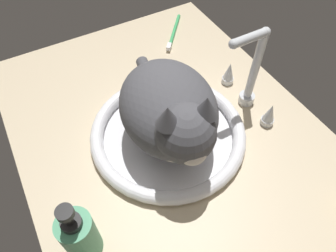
{
  "coord_description": "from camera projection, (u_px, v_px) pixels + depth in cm",
  "views": [
    {
      "loc": [
        36.07,
        -22.49,
        64.28
      ],
      "look_at": [
        -2.86,
        -0.93,
        7.0
      ],
      "focal_mm": 33.8,
      "sensor_mm": 36.0,
      "label": 1
    }
  ],
  "objects": [
    {
      "name": "countertop",
      "position": [
        177.0,
        147.0,
        0.76
      ],
      "size": [
        100.54,
        69.16,
        3.0
      ],
      "primitive_type": "cube",
      "color": "#CCB793",
      "rests_on": "ground"
    },
    {
      "name": "sink_basin",
      "position": [
        168.0,
        133.0,
        0.75
      ],
      "size": [
        36.6,
        36.6,
        3.07
      ],
      "color": "white",
      "rests_on": "countertop"
    },
    {
      "name": "faucet",
      "position": [
        250.0,
        78.0,
        0.76
      ],
      "size": [
        19.72,
        11.24,
        22.51
      ],
      "color": "silver",
      "rests_on": "countertop"
    },
    {
      "name": "cat",
      "position": [
        171.0,
        112.0,
        0.66
      ],
      "size": [
        39.43,
        25.15,
        19.96
      ],
      "color": "#4C4C51",
      "rests_on": "sink_basin"
    },
    {
      "name": "soap_pump_bottle",
      "position": [
        79.0,
        235.0,
        0.55
      ],
      "size": [
        6.3,
        6.3,
        16.75
      ],
      "color": "#4C9E70",
      "rests_on": "countertop"
    },
    {
      "name": "toothbrush",
      "position": [
        174.0,
        33.0,
        1.0
      ],
      "size": [
        15.04,
        12.92,
        1.7
      ],
      "color": "#3FB266",
      "rests_on": "countertop"
    }
  ]
}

